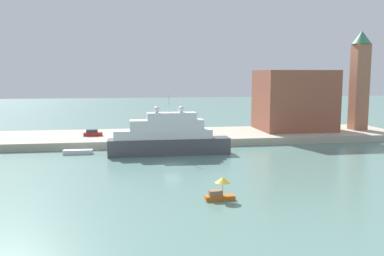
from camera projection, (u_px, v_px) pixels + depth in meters
ground at (173, 165)px, 68.92m from camera, size 400.00×400.00×0.00m
quay_dock at (160, 137)px, 94.27m from camera, size 110.00×19.96×1.55m
large_yacht at (168, 138)px, 77.42m from camera, size 22.60×3.70×11.49m
small_motorboat at (220, 189)px, 49.54m from camera, size 3.52×1.90×2.78m
work_barge at (78, 152)px, 78.15m from camera, size 5.35×1.53×0.81m
harbor_building at (294, 100)px, 100.32m from camera, size 16.97×14.03×14.28m
bell_tower at (360, 77)px, 99.80m from camera, size 4.45×4.45×23.54m
parked_car at (93, 133)px, 90.71m from camera, size 4.00×1.68×1.36m
person_figure at (115, 133)px, 89.97m from camera, size 0.36×0.36×1.54m
mooring_bollard at (178, 138)px, 85.63m from camera, size 0.54×0.54×0.82m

